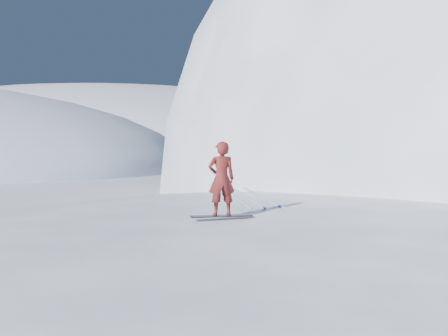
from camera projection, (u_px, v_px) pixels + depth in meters
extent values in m
plane|color=white|center=(300.00, 323.00, 11.49)|extent=(400.00, 400.00, 0.00)
ellipsoid|color=white|center=(326.00, 286.00, 14.42)|extent=(36.00, 28.00, 4.80)
ellipsoid|color=white|center=(433.00, 209.00, 30.82)|extent=(28.00, 24.00, 18.00)
ellipsoid|color=white|center=(97.00, 159.00, 123.56)|extent=(140.00, 90.00, 36.00)
ellipsoid|color=white|center=(228.00, 260.00, 17.59)|extent=(7.00, 6.30, 1.00)
cube|color=black|center=(221.00, 216.00, 11.83)|extent=(1.51, 0.66, 0.02)
imported|color=maroon|center=(221.00, 179.00, 11.78)|extent=(0.73, 0.57, 1.75)
cube|color=silver|center=(235.00, 196.00, 16.23)|extent=(1.12, 5.92, 0.04)
cube|color=silver|center=(245.00, 196.00, 16.21)|extent=(1.21, 5.90, 0.04)
cube|color=silver|center=(261.00, 196.00, 16.18)|extent=(1.30, 5.88, 0.04)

